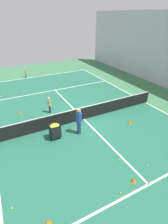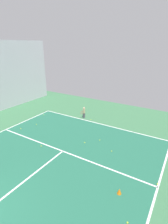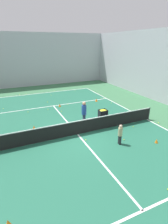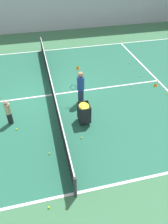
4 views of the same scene
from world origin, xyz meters
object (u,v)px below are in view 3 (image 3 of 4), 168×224
Objects in this scene: child_midcourt at (120,133)px; training_cone_1 at (8,223)px; tennis_net at (78,127)px; ball_cart at (103,113)px; training_cone_0 at (157,141)px; coach_at_net at (84,112)px.

child_midcourt reaches higher than training_cone_1.
tennis_net is 6.44m from training_cone_1.
child_midcourt reaches higher than ball_cart.
training_cone_1 is (-6.83, -5.84, -0.52)m from ball_cart.
ball_cart is at bearing 109.40° from training_cone_0.
training_cone_0 is (1.39, -3.96, -0.53)m from ball_cart.
child_midcourt is at bearing -102.12° from ball_cart.
child_midcourt reaches higher than tennis_net.
ball_cart reaches higher than training_cone_0.
tennis_net is 42.03× the size of training_cone_1.
coach_at_net is at bearing 124.49° from training_cone_0.
coach_at_net is at bearing 48.27° from training_cone_1.
tennis_net is 2.74m from child_midcourt.
tennis_net is 2.72m from ball_cart.
ball_cart is 3.37× the size of training_cone_1.
training_cone_0 is (2.07, -0.80, -0.58)m from child_midcourt.
training_cone_1 is at bearing -29.52° from coach_at_net.
coach_at_net is 1.50m from ball_cart.
child_midcourt is at bearing 25.29° from coach_at_net.
training_cone_0 is at bearing -70.60° from ball_cart.
tennis_net is 6.99× the size of coach_at_net.
coach_at_net is 1.37× the size of child_midcourt.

